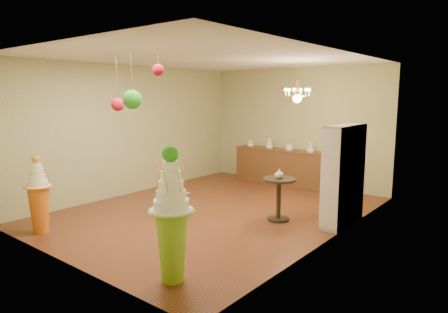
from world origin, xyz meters
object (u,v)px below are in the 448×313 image
Objects in this scene: round_table at (279,193)px; pedestal_green at (172,227)px; pedestal_orange at (39,202)px; sideboard at (289,167)px.

pedestal_green is at bearing -85.20° from round_table.
sideboard is at bearing 75.83° from pedestal_orange.
pedestal_orange reaches higher than round_table.
pedestal_orange is 6.00m from sideboard.
pedestal_orange reaches higher than sideboard.
pedestal_green is 1.28× the size of pedestal_orange.
pedestal_green reaches higher than sideboard.
pedestal_orange is at bearing -104.17° from sideboard.
sideboard is (-1.57, 5.67, -0.22)m from pedestal_green.
round_table is (-0.25, 2.96, -0.19)m from pedestal_green.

